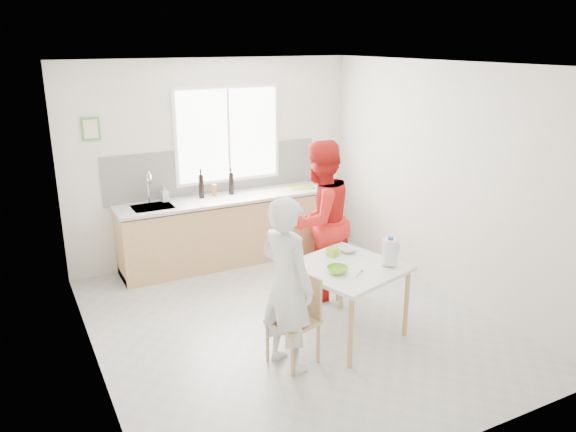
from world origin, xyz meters
The scene contains 21 objects.
ground centered at (0.00, 0.00, 0.00)m, with size 4.50×4.50×0.00m, color #B7B7B2.
room_shell centered at (0.00, 0.00, 1.64)m, with size 4.50×4.50×4.50m.
window centered at (0.20, 2.23, 1.70)m, with size 1.50×0.06×1.30m.
backsplash centered at (0.00, 2.24, 1.23)m, with size 3.00×0.02×0.65m, color white.
picture_frame centered at (-1.55, 2.23, 1.90)m, with size 0.22×0.03×0.28m.
kitchen_counter centered at (0.00, 1.95, 0.42)m, with size 2.84×0.64×1.37m.
dining_table centered at (0.37, -0.48, 0.68)m, with size 1.23×1.23×0.76m.
chair_left centered at (-0.29, -0.67, 0.47)m, with size 0.49×0.49×0.85m.
chair_far centered at (0.47, 0.41, 0.50)m, with size 0.52×0.52×0.91m.
person_white centered at (-0.43, -0.71, 0.82)m, with size 0.60×0.39×1.65m, color white.
person_red centered at (0.60, 0.47, 0.93)m, with size 0.90×0.70×1.86m, color red.
bowl_green centered at (0.19, -0.58, 0.80)m, with size 0.21×0.21×0.07m, color #79CE2F.
bowl_white centered at (0.58, -0.15, 0.79)m, with size 0.20×0.20×0.05m, color silver.
milk_jug centered at (0.76, -0.66, 0.91)m, with size 0.22×0.16×0.28m.
green_box centered at (0.38, -0.18, 0.81)m, with size 0.10×0.10×0.09m, color #94C32D.
spoon centered at (0.35, -0.71, 0.77)m, with size 0.01×0.01×0.16m, color #A5A5AA.
cutting_board centered at (1.15, 1.92, 0.93)m, with size 0.35×0.25×0.01m, color #92BD2B.
wine_bottle_a centered at (-0.27, 2.05, 1.08)m, with size 0.07×0.07×0.32m, color black.
wine_bottle_b centered at (0.15, 2.05, 1.07)m, with size 0.07×0.07×0.30m, color black.
jar_amber centered at (-0.09, 2.06, 1.00)m, with size 0.06×0.06×0.16m, color #8D611E.
soap_bottle centered at (-0.74, 2.12, 1.02)m, with size 0.09×0.09×0.20m, color #999999.
Camera 1 is at (-2.54, -4.80, 2.93)m, focal length 35.00 mm.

